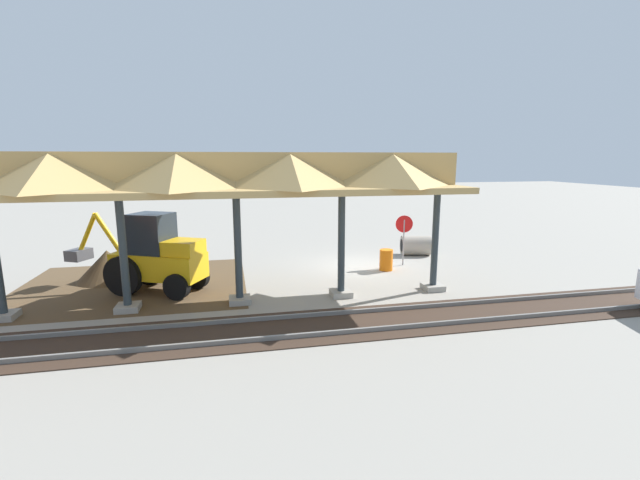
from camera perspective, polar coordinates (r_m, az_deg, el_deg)
ground_plane at (r=19.06m, az=5.43°, el=-3.50°), size 120.00×120.00×0.00m
dirt_work_zone at (r=17.66m, az=-23.55°, el=-5.54°), size 8.22×7.00×0.01m
platform_canopy at (r=13.77m, az=-11.23°, el=8.36°), size 15.03×3.20×4.90m
rail_tracks at (r=13.40m, az=13.73°, el=-9.92°), size 60.00×2.58×0.15m
stop_sign at (r=19.23m, az=11.14°, el=1.37°), size 0.75×0.17×2.24m
backhoe at (r=16.29m, az=-21.15°, el=-2.12°), size 5.24×3.42×2.82m
dirt_mound at (r=18.86m, az=-26.28°, el=-4.77°), size 4.66×4.66×2.38m
concrete_pipe at (r=21.58m, az=12.61°, el=-0.71°), size 1.55×1.24×0.97m
traffic_barrel at (r=18.44m, az=8.81°, el=-2.64°), size 0.56×0.56×0.90m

